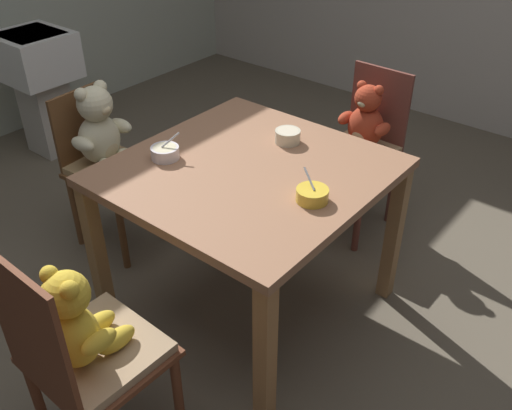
{
  "coord_description": "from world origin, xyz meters",
  "views": [
    {
      "loc": [
        1.27,
        -1.52,
        1.89
      ],
      "look_at": [
        0.0,
        0.05,
        0.54
      ],
      "focal_mm": 39.77,
      "sensor_mm": 36.0,
      "label": 1
    }
  ],
  "objects_px": {
    "dining_table": "(248,188)",
    "porridge_bowl_cream_far_center": "(288,136)",
    "porridge_bowl_yellow_near_right": "(312,195)",
    "porridge_bowl_white_near_left": "(165,152)",
    "teddy_chair_near_front": "(81,341)",
    "teddy_chair_far_center": "(362,137)",
    "sink_basin": "(39,76)",
    "teddy_chair_near_left": "(104,145)"
  },
  "relations": [
    {
      "from": "teddy_chair_near_front",
      "to": "teddy_chair_near_left",
      "type": "relative_size",
      "value": 1.06
    },
    {
      "from": "teddy_chair_near_front",
      "to": "porridge_bowl_yellow_near_right",
      "type": "xyz_separation_m",
      "value": [
        0.28,
        0.86,
        0.23
      ]
    },
    {
      "from": "porridge_bowl_yellow_near_right",
      "to": "porridge_bowl_white_near_left",
      "type": "relative_size",
      "value": 1.05
    },
    {
      "from": "dining_table",
      "to": "teddy_chair_near_left",
      "type": "relative_size",
      "value": 1.16
    },
    {
      "from": "porridge_bowl_cream_far_center",
      "to": "porridge_bowl_yellow_near_right",
      "type": "bearing_deg",
      "value": -42.41
    },
    {
      "from": "dining_table",
      "to": "porridge_bowl_white_near_left",
      "type": "xyz_separation_m",
      "value": [
        -0.32,
        -0.16,
        0.12
      ]
    },
    {
      "from": "teddy_chair_far_center",
      "to": "porridge_bowl_yellow_near_right",
      "type": "bearing_deg",
      "value": 19.51
    },
    {
      "from": "porridge_bowl_white_near_left",
      "to": "sink_basin",
      "type": "relative_size",
      "value": 0.14
    },
    {
      "from": "dining_table",
      "to": "teddy_chair_near_left",
      "type": "height_order",
      "value": "teddy_chair_near_left"
    },
    {
      "from": "dining_table",
      "to": "porridge_bowl_cream_far_center",
      "type": "xyz_separation_m",
      "value": [
        -0.01,
        0.28,
        0.12
      ]
    },
    {
      "from": "porridge_bowl_white_near_left",
      "to": "sink_basin",
      "type": "height_order",
      "value": "porridge_bowl_white_near_left"
    },
    {
      "from": "teddy_chair_near_left",
      "to": "sink_basin",
      "type": "bearing_deg",
      "value": 157.27
    },
    {
      "from": "teddy_chair_near_left",
      "to": "porridge_bowl_yellow_near_right",
      "type": "distance_m",
      "value": 1.24
    },
    {
      "from": "teddy_chair_near_front",
      "to": "sink_basin",
      "type": "distance_m",
      "value": 2.44
    },
    {
      "from": "dining_table",
      "to": "porridge_bowl_cream_far_center",
      "type": "bearing_deg",
      "value": 91.65
    },
    {
      "from": "porridge_bowl_white_near_left",
      "to": "porridge_bowl_cream_far_center",
      "type": "height_order",
      "value": "porridge_bowl_white_near_left"
    },
    {
      "from": "dining_table",
      "to": "porridge_bowl_yellow_near_right",
      "type": "height_order",
      "value": "porridge_bowl_yellow_near_right"
    },
    {
      "from": "teddy_chair_far_center",
      "to": "porridge_bowl_white_near_left",
      "type": "relative_size",
      "value": 7.36
    },
    {
      "from": "dining_table",
      "to": "teddy_chair_far_center",
      "type": "height_order",
      "value": "teddy_chair_far_center"
    },
    {
      "from": "teddy_chair_near_front",
      "to": "sink_basin",
      "type": "relative_size",
      "value": 1.15
    },
    {
      "from": "porridge_bowl_cream_far_center",
      "to": "sink_basin",
      "type": "height_order",
      "value": "sink_basin"
    },
    {
      "from": "teddy_chair_far_center",
      "to": "porridge_bowl_cream_far_center",
      "type": "xyz_separation_m",
      "value": [
        -0.03,
        -0.62,
        0.24
      ]
    },
    {
      "from": "teddy_chair_near_left",
      "to": "teddy_chair_near_front",
      "type": "bearing_deg",
      "value": -46.02
    },
    {
      "from": "teddy_chair_far_center",
      "to": "porridge_bowl_yellow_near_right",
      "type": "xyz_separation_m",
      "value": [
        0.31,
        -0.94,
        0.24
      ]
    },
    {
      "from": "sink_basin",
      "to": "porridge_bowl_yellow_near_right",
      "type": "bearing_deg",
      "value": -8.76
    },
    {
      "from": "teddy_chair_near_left",
      "to": "porridge_bowl_cream_far_center",
      "type": "distance_m",
      "value": 0.97
    },
    {
      "from": "porridge_bowl_yellow_near_right",
      "to": "sink_basin",
      "type": "relative_size",
      "value": 0.15
    },
    {
      "from": "dining_table",
      "to": "sink_basin",
      "type": "relative_size",
      "value": 1.26
    },
    {
      "from": "dining_table",
      "to": "teddy_chair_near_left",
      "type": "xyz_separation_m",
      "value": [
        -0.89,
        -0.05,
        -0.08
      ]
    },
    {
      "from": "dining_table",
      "to": "sink_basin",
      "type": "distance_m",
      "value": 2.08
    },
    {
      "from": "teddy_chair_near_front",
      "to": "porridge_bowl_cream_far_center",
      "type": "distance_m",
      "value": 1.2
    },
    {
      "from": "sink_basin",
      "to": "dining_table",
      "type": "bearing_deg",
      "value": -9.15
    },
    {
      "from": "teddy_chair_far_center",
      "to": "teddy_chair_near_left",
      "type": "relative_size",
      "value": 0.98
    },
    {
      "from": "teddy_chair_near_front",
      "to": "porridge_bowl_white_near_left",
      "type": "height_order",
      "value": "teddy_chair_near_front"
    },
    {
      "from": "teddy_chair_near_front",
      "to": "teddy_chair_near_left",
      "type": "xyz_separation_m",
      "value": [
        -0.95,
        0.85,
        0.03
      ]
    },
    {
      "from": "porridge_bowl_yellow_near_right",
      "to": "porridge_bowl_white_near_left",
      "type": "distance_m",
      "value": 0.66
    },
    {
      "from": "teddy_chair_far_center",
      "to": "porridge_bowl_white_near_left",
      "type": "bearing_deg",
      "value": -16.74
    },
    {
      "from": "teddy_chair_near_front",
      "to": "teddy_chair_far_center",
      "type": "relative_size",
      "value": 1.08
    },
    {
      "from": "teddy_chair_far_center",
      "to": "teddy_chair_near_front",
      "type": "bearing_deg",
      "value": 2.28
    },
    {
      "from": "teddy_chair_near_left",
      "to": "dining_table",
      "type": "bearing_deg",
      "value": -0.91
    },
    {
      "from": "porridge_bowl_cream_far_center",
      "to": "dining_table",
      "type": "bearing_deg",
      "value": -88.35
    },
    {
      "from": "teddy_chair_near_front",
      "to": "porridge_bowl_white_near_left",
      "type": "relative_size",
      "value": 7.95
    }
  ]
}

